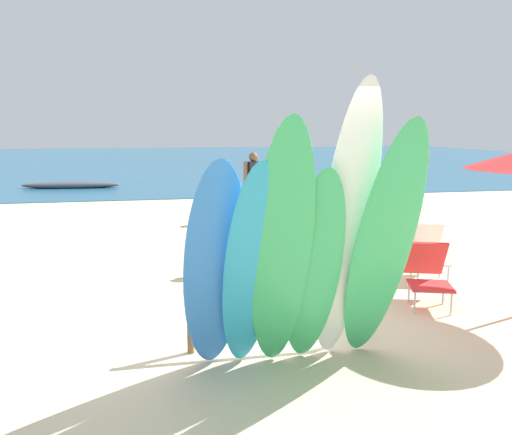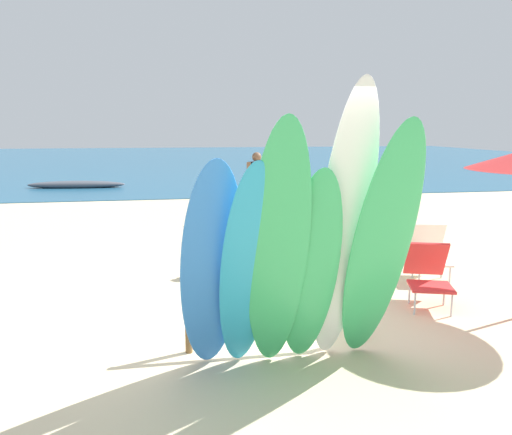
{
  "view_description": "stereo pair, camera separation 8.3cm",
  "coord_description": "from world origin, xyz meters",
  "px_view_note": "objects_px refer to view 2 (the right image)",
  "views": [
    {
      "loc": [
        -1.11,
        -4.57,
        2.2
      ],
      "look_at": [
        0.0,
        1.32,
        1.09
      ],
      "focal_mm": 34.39,
      "sensor_mm": 36.0,
      "label": 1
    },
    {
      "loc": [
        -1.03,
        -4.59,
        2.2
      ],
      "look_at": [
        0.0,
        1.32,
        1.09
      ],
      "focal_mm": 34.39,
      "sensor_mm": 36.0,
      "label": 2
    }
  ],
  "objects_px": {
    "surfboard_green_2": "(278,254)",
    "beach_chair_red": "(428,272)",
    "beachgoer_by_water": "(302,203)",
    "surfboard_blue_0": "(212,270)",
    "surfboard_green_5": "(380,250)",
    "surfboard_green_3": "(311,272)",
    "beachgoer_photographing": "(283,209)",
    "beach_chair_striped": "(349,241)",
    "surfboard_teal_1": "(247,272)",
    "distant_boat": "(77,185)",
    "surfboard_white_4": "(343,233)",
    "beach_chair_blue": "(429,250)",
    "beachgoer_midbeach": "(257,181)",
    "surfboard_rack": "(278,300)"
  },
  "relations": [
    {
      "from": "surfboard_green_2",
      "to": "beach_chair_red",
      "type": "xyz_separation_m",
      "value": [
        2.27,
        1.55,
        -0.73
      ]
    },
    {
      "from": "beachgoer_by_water",
      "to": "surfboard_blue_0",
      "type": "bearing_deg",
      "value": -112.6
    },
    {
      "from": "surfboard_green_5",
      "to": "beach_chair_red",
      "type": "bearing_deg",
      "value": 48.11
    },
    {
      "from": "surfboard_green_2",
      "to": "surfboard_green_3",
      "type": "distance_m",
      "value": 0.4
    },
    {
      "from": "beachgoer_photographing",
      "to": "beach_chair_striped",
      "type": "distance_m",
      "value": 1.18
    },
    {
      "from": "surfboard_green_2",
      "to": "beachgoer_by_water",
      "type": "distance_m",
      "value": 4.85
    },
    {
      "from": "surfboard_teal_1",
      "to": "distant_boat",
      "type": "xyz_separation_m",
      "value": [
        -4.05,
        14.85,
        -0.86
      ]
    },
    {
      "from": "beach_chair_red",
      "to": "surfboard_white_4",
      "type": "bearing_deg",
      "value": -120.92
    },
    {
      "from": "surfboard_green_5",
      "to": "surfboard_blue_0",
      "type": "bearing_deg",
      "value": 172.89
    },
    {
      "from": "surfboard_green_2",
      "to": "beachgoer_by_water",
      "type": "relative_size",
      "value": 1.66
    },
    {
      "from": "surfboard_green_2",
      "to": "beach_chair_blue",
      "type": "distance_m",
      "value": 3.89
    },
    {
      "from": "surfboard_teal_1",
      "to": "beach_chair_striped",
      "type": "distance_m",
      "value": 3.92
    },
    {
      "from": "surfboard_green_5",
      "to": "distant_boat",
      "type": "relative_size",
      "value": 0.69
    },
    {
      "from": "beachgoer_photographing",
      "to": "beachgoer_midbeach",
      "type": "relative_size",
      "value": 0.99
    },
    {
      "from": "beach_chair_blue",
      "to": "beach_chair_striped",
      "type": "relative_size",
      "value": 0.97
    },
    {
      "from": "surfboard_teal_1",
      "to": "beachgoer_photographing",
      "type": "relative_size",
      "value": 1.31
    },
    {
      "from": "surfboard_green_2",
      "to": "beach_chair_blue",
      "type": "xyz_separation_m",
      "value": [
        2.84,
        2.57,
        -0.73
      ]
    },
    {
      "from": "surfboard_white_4",
      "to": "beach_chair_red",
      "type": "relative_size",
      "value": 3.14
    },
    {
      "from": "surfboard_blue_0",
      "to": "beachgoer_midbeach",
      "type": "distance_m",
      "value": 7.61
    },
    {
      "from": "distant_boat",
      "to": "surfboard_green_3",
      "type": "bearing_deg",
      "value": -72.67
    },
    {
      "from": "surfboard_blue_0",
      "to": "beach_chair_striped",
      "type": "bearing_deg",
      "value": 47.05
    },
    {
      "from": "surfboard_teal_1",
      "to": "beach_chair_blue",
      "type": "height_order",
      "value": "surfboard_teal_1"
    },
    {
      "from": "surfboard_white_4",
      "to": "beach_chair_blue",
      "type": "xyz_separation_m",
      "value": [
        2.24,
        2.49,
        -0.87
      ]
    },
    {
      "from": "surfboard_green_5",
      "to": "beach_chair_red",
      "type": "relative_size",
      "value": 2.84
    },
    {
      "from": "surfboard_white_4",
      "to": "beach_chair_blue",
      "type": "distance_m",
      "value": 3.46
    },
    {
      "from": "surfboard_teal_1",
      "to": "surfboard_blue_0",
      "type": "bearing_deg",
      "value": 158.18
    },
    {
      "from": "surfboard_green_2",
      "to": "surfboard_green_3",
      "type": "bearing_deg",
      "value": 22.01
    },
    {
      "from": "surfboard_green_5",
      "to": "distant_boat",
      "type": "distance_m",
      "value": 15.84
    },
    {
      "from": "surfboard_blue_0",
      "to": "beach_chair_red",
      "type": "distance_m",
      "value": 3.18
    },
    {
      "from": "surfboard_green_2",
      "to": "beach_chair_striped",
      "type": "distance_m",
      "value": 3.89
    },
    {
      "from": "beach_chair_red",
      "to": "beach_chair_blue",
      "type": "xyz_separation_m",
      "value": [
        0.57,
        1.02,
        0.01
      ]
    },
    {
      "from": "surfboard_green_3",
      "to": "surfboard_green_5",
      "type": "relative_size",
      "value": 0.82
    },
    {
      "from": "surfboard_rack",
      "to": "surfboard_green_3",
      "type": "bearing_deg",
      "value": -75.32
    },
    {
      "from": "surfboard_green_2",
      "to": "distant_boat",
      "type": "xyz_separation_m",
      "value": [
        -4.3,
        14.93,
        -1.03
      ]
    },
    {
      "from": "surfboard_rack",
      "to": "beachgoer_photographing",
      "type": "bearing_deg",
      "value": 76.37
    },
    {
      "from": "surfboard_green_3",
      "to": "beach_chair_striped",
      "type": "distance_m",
      "value": 3.61
    },
    {
      "from": "surfboard_green_5",
      "to": "surfboard_green_3",
      "type": "bearing_deg",
      "value": 169.38
    },
    {
      "from": "beach_chair_blue",
      "to": "surfboard_rack",
      "type": "bearing_deg",
      "value": -131.16
    },
    {
      "from": "beach_chair_blue",
      "to": "surfboard_blue_0",
      "type": "bearing_deg",
      "value": -130.72
    },
    {
      "from": "surfboard_green_5",
      "to": "beachgoer_midbeach",
      "type": "distance_m",
      "value": 7.6
    },
    {
      "from": "surfboard_white_4",
      "to": "beachgoer_photographing",
      "type": "relative_size",
      "value": 1.69
    },
    {
      "from": "surfboard_rack",
      "to": "beach_chair_blue",
      "type": "xyz_separation_m",
      "value": [
        2.67,
        1.86,
        -0.06
      ]
    },
    {
      "from": "surfboard_green_5",
      "to": "beach_chair_striped",
      "type": "relative_size",
      "value": 2.94
    },
    {
      "from": "surfboard_green_2",
      "to": "beachgoer_photographing",
      "type": "distance_m",
      "value": 3.72
    },
    {
      "from": "surfboard_teal_1",
      "to": "beach_chair_red",
      "type": "height_order",
      "value": "surfboard_teal_1"
    },
    {
      "from": "beach_chair_blue",
      "to": "beach_chair_striped",
      "type": "height_order",
      "value": "beach_chair_blue"
    },
    {
      "from": "beach_chair_blue",
      "to": "beach_chair_striped",
      "type": "distance_m",
      "value": 1.21
    },
    {
      "from": "surfboard_green_5",
      "to": "beach_chair_blue",
      "type": "bearing_deg",
      "value": 52.48
    },
    {
      "from": "beachgoer_by_water",
      "to": "beach_chair_red",
      "type": "relative_size",
      "value": 1.71
    },
    {
      "from": "surfboard_rack",
      "to": "beachgoer_by_water",
      "type": "xyz_separation_m",
      "value": [
        1.29,
        3.91,
        0.36
      ]
    }
  ]
}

